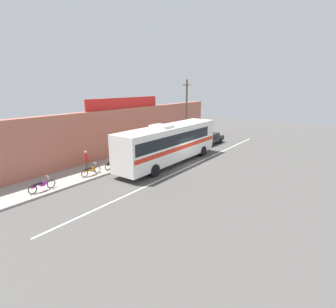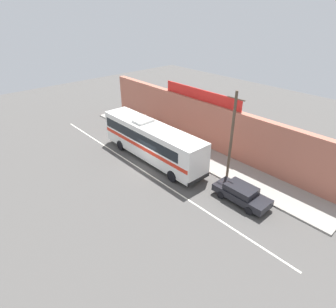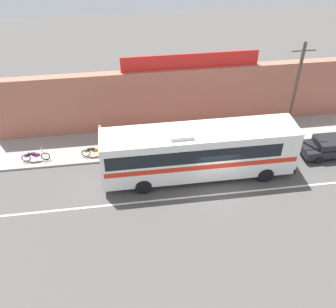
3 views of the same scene
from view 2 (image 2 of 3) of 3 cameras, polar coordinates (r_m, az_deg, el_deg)
name	(u,v)px [view 2 (image 2 of 3)]	position (r m, az deg, el deg)	size (l,w,h in m)	color
ground_plane	(149,167)	(26.26, -3.97, -2.63)	(70.00, 70.00, 0.00)	#4F4C49
sidewalk_slab	(188,149)	(29.26, 4.03, 0.99)	(30.00, 3.60, 0.14)	gray
storefront_facade	(203,123)	(29.74, 7.11, 6.25)	(30.00, 0.70, 4.80)	#B26651
storefront_billboard	(201,95)	(29.08, 6.73, 11.92)	(9.92, 0.12, 1.10)	red
road_center_stripe	(142,170)	(25.85, -5.37, -3.23)	(30.00, 0.14, 0.01)	silver
intercity_bus	(151,140)	(26.67, -3.48, 2.94)	(12.39, 2.66, 3.78)	white
parked_car	(241,193)	(22.20, 14.74, -7.80)	(4.42, 1.85, 1.37)	black
utility_pole	(232,136)	(23.18, 12.88, 3.68)	(1.60, 0.22, 7.63)	brown
motorcycle_red	(117,117)	(36.94, -10.39, 7.42)	(1.92, 0.56, 0.94)	black
motorcycle_green	(135,126)	(33.77, -6.73, 5.66)	(1.85, 0.56, 0.94)	black
motorcycle_black	(146,132)	(32.02, -4.44, 4.47)	(1.91, 0.56, 0.94)	black
pedestrian_near_shop	(145,120)	(33.81, -4.64, 6.88)	(0.30, 0.48, 1.74)	brown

